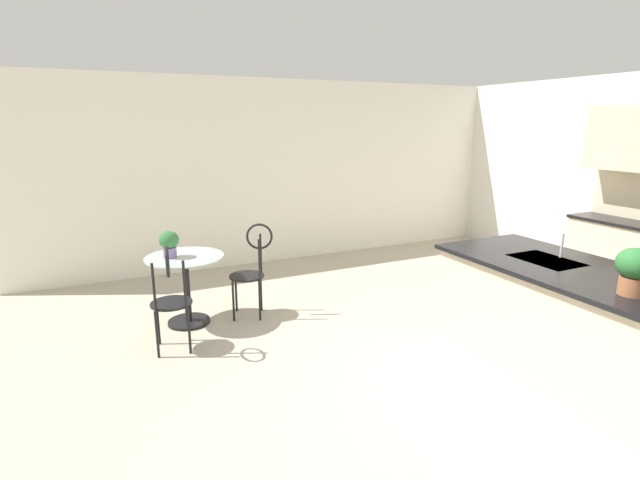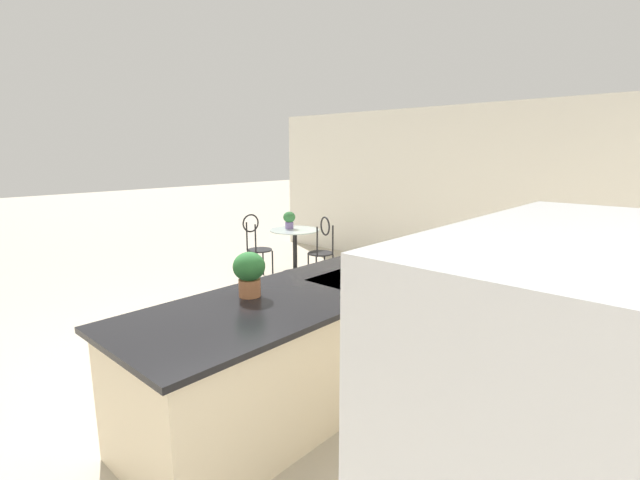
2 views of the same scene
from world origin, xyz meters
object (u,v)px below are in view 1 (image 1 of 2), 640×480
object	(u,v)px
potted_plant_on_table	(169,242)
chair_near_window	(252,266)
bistro_table	(186,283)
potted_plant_counter_near	(634,268)
chair_by_island	(170,294)

from	to	relation	value
potted_plant_on_table	chair_near_window	bearing A→B (deg)	82.21
chair_near_window	potted_plant_on_table	world-z (taller)	chair_near_window
bistro_table	potted_plant_on_table	distance (m)	0.47
chair_near_window	potted_plant_on_table	xyz separation A→B (m)	(-0.11, -0.82, 0.33)
potted_plant_on_table	potted_plant_counter_near	world-z (taller)	potted_plant_counter_near
bistro_table	potted_plant_on_table	xyz separation A→B (m)	(-0.01, -0.14, 0.45)
chair_by_island	potted_plant_on_table	distance (m)	0.71
chair_near_window	chair_by_island	world-z (taller)	same
potted_plant_counter_near	potted_plant_on_table	bearing A→B (deg)	-138.09
chair_near_window	potted_plant_counter_near	bearing A→B (deg)	32.81
bistro_table	potted_plant_counter_near	world-z (taller)	potted_plant_counter_near
chair_near_window	chair_by_island	distance (m)	1.05
bistro_table	chair_by_island	bearing A→B (deg)	-21.54
bistro_table	potted_plant_counter_near	bearing A→B (deg)	40.51
bistro_table	potted_plant_on_table	size ratio (longest dim) A/B	2.87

